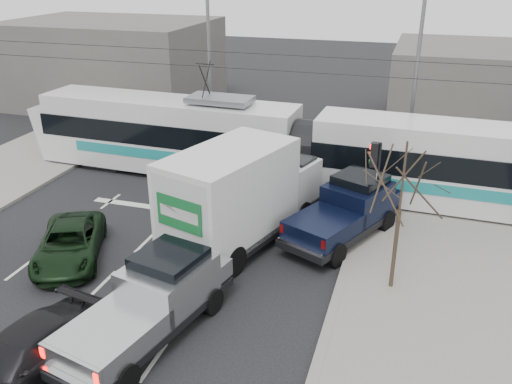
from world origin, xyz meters
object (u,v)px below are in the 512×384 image
(traffic_signal, at_px, (375,167))
(navy_pickup, at_px, (348,209))
(bare_tree, at_px, (403,184))
(street_lamp_near, at_px, (413,70))
(tram, at_px, (305,149))
(dark_car, at_px, (20,358))
(silver_pickup, at_px, (154,299))
(street_lamp_far, at_px, (206,52))
(green_car, at_px, (69,244))
(box_truck, at_px, (241,196))

(traffic_signal, bearing_deg, navy_pickup, -139.67)
(bare_tree, bearing_deg, street_lamp_near, 91.42)
(tram, relative_size, navy_pickup, 4.60)
(traffic_signal, distance_m, dark_car, 13.62)
(silver_pickup, bearing_deg, navy_pickup, 71.89)
(bare_tree, distance_m, street_lamp_far, 17.97)
(traffic_signal, height_order, navy_pickup, traffic_signal)
(bare_tree, distance_m, tram, 8.98)
(navy_pickup, bearing_deg, bare_tree, -34.96)
(navy_pickup, bearing_deg, green_car, -128.78)
(navy_pickup, bearing_deg, traffic_signal, 64.79)
(navy_pickup, xyz_separation_m, dark_car, (-6.89, -10.33, -0.49))
(street_lamp_near, relative_size, box_truck, 1.09)
(green_car, bearing_deg, street_lamp_near, 24.76)
(street_lamp_near, height_order, box_truck, street_lamp_near)
(street_lamp_near, distance_m, dark_car, 20.89)
(tram, xyz_separation_m, silver_pickup, (-1.86, -11.70, -0.88))
(traffic_signal, xyz_separation_m, tram, (-3.45, 3.51, -0.76))
(street_lamp_near, relative_size, street_lamp_far, 1.00)
(street_lamp_near, xyz_separation_m, navy_pickup, (-1.66, -8.20, -3.94))
(street_lamp_near, height_order, street_lamp_far, same)
(bare_tree, relative_size, silver_pickup, 0.78)
(bare_tree, relative_size, dark_car, 1.06)
(street_lamp_near, distance_m, box_truck, 11.71)
(street_lamp_near, bearing_deg, bare_tree, -88.58)
(dark_car, bearing_deg, street_lamp_near, 75.92)
(tram, xyz_separation_m, dark_car, (-4.26, -14.54, -1.30))
(tram, xyz_separation_m, green_car, (-6.69, -8.90, -1.34))
(traffic_signal, xyz_separation_m, dark_car, (-7.71, -11.03, -2.06))
(box_truck, bearing_deg, navy_pickup, 40.84)
(tram, height_order, navy_pickup, tram)
(tram, xyz_separation_m, navy_pickup, (2.63, -4.20, -0.81))
(traffic_signal, distance_m, silver_pickup, 9.90)
(silver_pickup, bearing_deg, traffic_signal, 69.86)
(bare_tree, bearing_deg, green_car, -172.93)
(bare_tree, relative_size, street_lamp_near, 0.56)
(navy_pickup, distance_m, dark_car, 12.43)
(traffic_signal, bearing_deg, dark_car, -124.96)
(box_truck, distance_m, dark_car, 9.30)
(bare_tree, height_order, green_car, bare_tree)
(box_truck, relative_size, dark_car, 1.76)
(green_car, xyz_separation_m, dark_car, (2.43, -5.63, 0.04))
(box_truck, height_order, dark_car, box_truck)
(street_lamp_far, bearing_deg, navy_pickup, -46.04)
(street_lamp_far, relative_size, tram, 0.33)
(tram, bearing_deg, dark_car, -104.11)
(tram, bearing_deg, street_lamp_near, 45.14)
(traffic_signal, relative_size, box_truck, 0.43)
(dark_car, bearing_deg, navy_pickup, 67.00)
(silver_pickup, distance_m, dark_car, 3.74)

